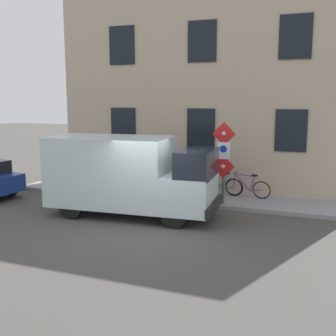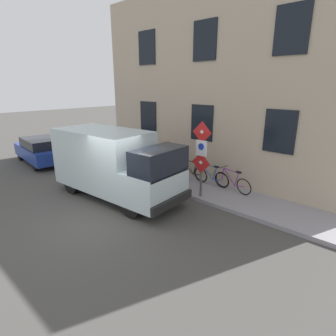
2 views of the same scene
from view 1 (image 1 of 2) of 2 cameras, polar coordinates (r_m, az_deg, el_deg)
ground_plane at (r=12.02m, az=-2.19°, el=-8.34°), size 80.00×80.00×0.00m
sidewalk_slab at (r=15.38m, az=3.36°, el=-4.07°), size 2.03×14.07×0.14m
building_facade at (r=16.26m, az=5.00°, el=10.65°), size 0.75×12.07×8.01m
sign_post_stacked at (r=13.93m, az=7.64°, el=1.68°), size 0.15×0.56×2.66m
delivery_van at (r=13.11m, az=-5.49°, el=-0.84°), size 2.40×5.47×2.50m
bicycle_purple at (r=15.28m, az=10.85°, el=-2.63°), size 0.49×1.71×0.89m
bicycle_blue at (r=15.48m, az=7.18°, el=-2.37°), size 0.46×1.71×0.89m
bicycle_black at (r=15.75m, az=3.62°, el=-2.11°), size 0.46×1.72×0.89m
bicycle_orange at (r=16.07m, az=0.19°, el=-1.85°), size 0.46×1.71×0.89m
pedestrian at (r=15.45m, az=-0.30°, el=-0.20°), size 0.48×0.45×1.72m
litter_bin at (r=15.11m, az=-2.14°, el=-2.29°), size 0.44×0.44×0.90m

